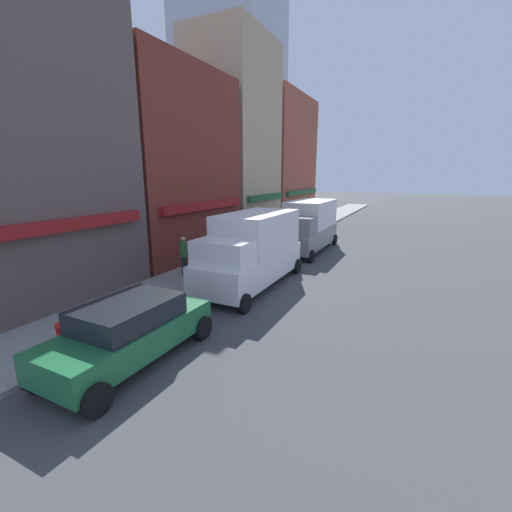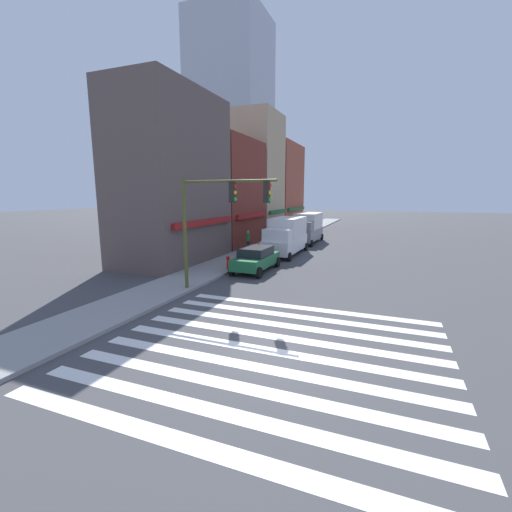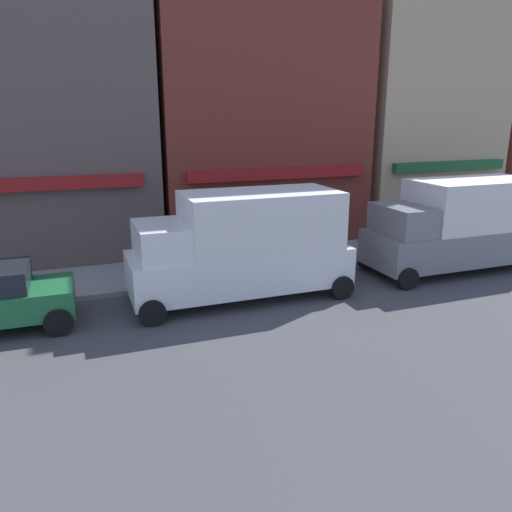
# 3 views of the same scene
# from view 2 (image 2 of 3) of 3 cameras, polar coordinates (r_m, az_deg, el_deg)

# --- Properties ---
(ground_plane) EXTENTS (200.00, 200.00, 0.00)m
(ground_plane) POSITION_cam_2_polar(r_m,az_deg,el_deg) (11.35, 2.51, -15.57)
(ground_plane) COLOR #424244
(sidewalk_left) EXTENTS (120.00, 3.00, 0.15)m
(sidewalk_left) POSITION_cam_2_polar(r_m,az_deg,el_deg) (15.29, -25.54, -9.36)
(sidewalk_left) COLOR gray
(sidewalk_left) RESTS_ON ground_plane
(crosswalk_stripes) EXTENTS (9.53, 10.80, 0.01)m
(crosswalk_stripes) POSITION_cam_2_polar(r_m,az_deg,el_deg) (11.35, 2.51, -15.55)
(crosswalk_stripes) COLOR silver
(crosswalk_stripes) RESTS_ON ground_plane
(storefront_row) EXTENTS (34.21, 5.30, 14.02)m
(storefront_row) POSITION_cam_2_polar(r_m,az_deg,el_deg) (36.92, -2.21, 11.84)
(storefront_row) COLOR brown
(storefront_row) RESTS_ON ground_plane
(tower_distant) EXTENTS (14.28, 14.63, 40.58)m
(tower_distant) POSITION_cam_2_polar(r_m,az_deg,el_deg) (77.55, -4.16, 21.61)
(tower_distant) COLOR #B2B7C1
(tower_distant) RESTS_ON ground_plane
(traffic_signal) EXTENTS (0.32, 4.99, 5.76)m
(traffic_signal) POSITION_cam_2_polar(r_m,az_deg,el_deg) (16.73, -6.48, 7.63)
(traffic_signal) COLOR #474C1E
(traffic_signal) RESTS_ON ground_plane
(sedan_green) EXTENTS (4.43, 2.02, 1.59)m
(sedan_green) POSITION_cam_2_polar(r_m,az_deg,el_deg) (22.22, -0.00, -0.40)
(sedan_green) COLOR #1E6638
(sedan_green) RESTS_ON ground_plane
(box_truck_white) EXTENTS (6.20, 2.42, 3.04)m
(box_truck_white) POSITION_cam_2_polar(r_m,az_deg,el_deg) (28.44, 4.99, 3.41)
(box_truck_white) COLOR white
(box_truck_white) RESTS_ON ground_plane
(box_truck_grey) EXTENTS (6.21, 2.42, 3.04)m
(box_truck_grey) POSITION_cam_2_polar(r_m,az_deg,el_deg) (35.78, 8.49, 4.73)
(box_truck_grey) COLOR slate
(box_truck_grey) RESTS_ON ground_plane
(pedestrian_green_top) EXTENTS (0.32, 0.32, 1.77)m
(pedestrian_green_top) POSITION_cam_2_polar(r_m,az_deg,el_deg) (29.19, -1.32, 2.61)
(pedestrian_green_top) COLOR #23232D
(pedestrian_green_top) RESTS_ON sidewalk_left
(fire_hydrant) EXTENTS (0.24, 0.24, 0.84)m
(fire_hydrant) POSITION_cam_2_polar(r_m,az_deg,el_deg) (22.35, -4.68, -0.97)
(fire_hydrant) COLOR red
(fire_hydrant) RESTS_ON sidewalk_left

